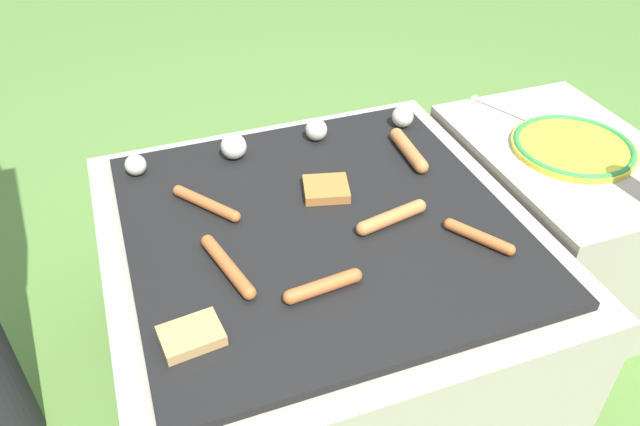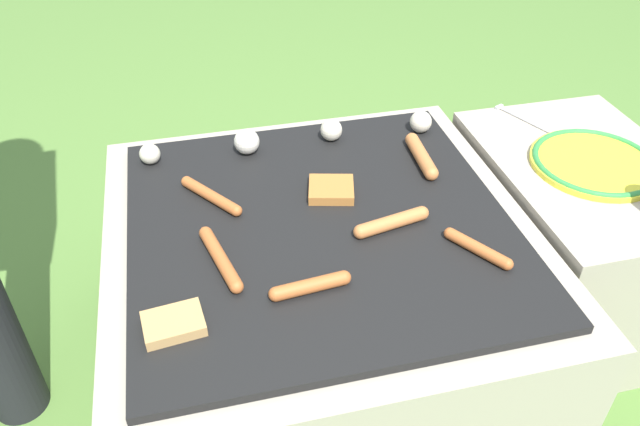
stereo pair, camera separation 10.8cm
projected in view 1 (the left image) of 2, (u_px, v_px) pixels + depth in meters
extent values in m
plane|color=#567F38|center=(320.00, 364.00, 1.50)|extent=(14.00, 14.00, 0.00)
cube|color=#A89E8C|center=(320.00, 302.00, 1.37)|extent=(0.84, 0.84, 0.42)
cube|color=black|center=(320.00, 225.00, 1.23)|extent=(0.74, 0.74, 0.02)
cube|color=#A89E8C|center=(549.00, 223.00, 1.57)|extent=(0.41, 0.59, 0.44)
cylinder|color=#C6753D|center=(392.00, 217.00, 1.21)|extent=(0.14, 0.05, 0.03)
sphere|color=#C6753D|center=(363.00, 229.00, 1.19)|extent=(0.03, 0.03, 0.03)
sphere|color=#C6753D|center=(419.00, 206.00, 1.24)|extent=(0.03, 0.03, 0.03)
cylinder|color=#B7602D|center=(206.00, 203.00, 1.25)|extent=(0.11, 0.14, 0.02)
sphere|color=#B7602D|center=(235.00, 217.00, 1.22)|extent=(0.02, 0.02, 0.02)
sphere|color=#B7602D|center=(178.00, 191.00, 1.29)|extent=(0.02, 0.02, 0.02)
cylinder|color=#B7602D|center=(227.00, 266.00, 1.11)|extent=(0.06, 0.16, 0.02)
sphere|color=#B7602D|center=(208.00, 241.00, 1.16)|extent=(0.02, 0.02, 0.02)
sphere|color=#B7602D|center=(249.00, 293.00, 1.05)|extent=(0.02, 0.02, 0.02)
cylinder|color=#B7602D|center=(479.00, 237.00, 1.17)|extent=(0.09, 0.12, 0.02)
sphere|color=#B7602D|center=(509.00, 250.00, 1.14)|extent=(0.02, 0.02, 0.02)
sphere|color=#B7602D|center=(450.00, 224.00, 1.20)|extent=(0.02, 0.02, 0.02)
cylinder|color=#C6753D|center=(409.00, 150.00, 1.40)|extent=(0.04, 0.14, 0.03)
sphere|color=#C6753D|center=(422.00, 167.00, 1.35)|extent=(0.03, 0.03, 0.03)
sphere|color=#C6753D|center=(396.00, 135.00, 1.46)|extent=(0.03, 0.03, 0.03)
cylinder|color=#B7602D|center=(323.00, 286.00, 1.07)|extent=(0.12, 0.04, 0.03)
sphere|color=#B7602D|center=(354.00, 276.00, 1.09)|extent=(0.03, 0.03, 0.03)
sphere|color=#B7602D|center=(290.00, 297.00, 1.04)|extent=(0.03, 0.03, 0.03)
cube|color=#B27033|center=(326.00, 189.00, 1.29)|extent=(0.11, 0.11, 0.02)
cube|color=tan|center=(191.00, 336.00, 0.98)|extent=(0.10, 0.08, 0.02)
sphere|color=beige|center=(136.00, 165.00, 1.34)|extent=(0.05, 0.05, 0.05)
sphere|color=silver|center=(234.00, 146.00, 1.39)|extent=(0.06, 0.06, 0.06)
sphere|color=beige|center=(316.00, 130.00, 1.45)|extent=(0.05, 0.05, 0.05)
sphere|color=beige|center=(403.00, 117.00, 1.50)|extent=(0.05, 0.05, 0.05)
cylinder|color=yellow|center=(573.00, 147.00, 1.43)|extent=(0.28, 0.28, 0.01)
torus|color=#338C3F|center=(574.00, 146.00, 1.43)|extent=(0.27, 0.27, 0.01)
cylinder|color=silver|center=(503.00, 110.00, 1.57)|extent=(0.08, 0.17, 0.01)
cube|color=silver|center=(474.00, 98.00, 1.62)|extent=(0.03, 0.02, 0.01)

